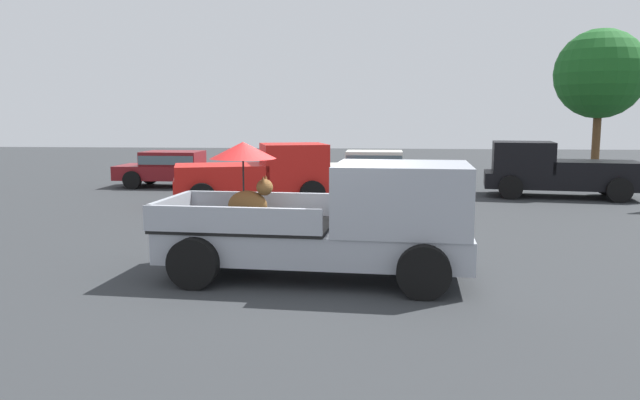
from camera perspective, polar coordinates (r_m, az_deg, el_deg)
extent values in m
plane|color=#2D3033|center=(10.27, -0.40, -7.13)|extent=(80.00, 80.00, 0.00)
cylinder|color=black|center=(11.01, 9.48, -4.08)|extent=(0.82, 0.33, 0.80)
cylinder|color=black|center=(9.10, 9.62, -6.61)|extent=(0.82, 0.33, 0.80)
cylinder|color=black|center=(11.50, -8.27, -3.54)|extent=(0.82, 0.33, 0.80)
cylinder|color=black|center=(9.69, -11.67, -5.77)|extent=(0.82, 0.33, 0.80)
cube|color=#9EA3AD|center=(10.14, -0.40, -4.02)|extent=(5.11, 2.13, 0.50)
cube|color=#9EA3AD|center=(9.88, 7.64, 0.25)|extent=(2.22, 2.00, 1.08)
cube|color=#4C606B|center=(9.89, 13.47, 1.28)|extent=(0.17, 1.72, 0.64)
cube|color=black|center=(10.32, -6.72, -2.27)|extent=(2.92, 2.02, 0.06)
cube|color=#9EA3AD|center=(11.17, -5.48, -0.29)|extent=(2.80, 0.29, 0.40)
cube|color=#9EA3AD|center=(9.42, -8.23, -1.86)|extent=(2.80, 0.29, 0.40)
cube|color=#9EA3AD|center=(10.72, -13.71, -0.82)|extent=(0.22, 1.84, 0.40)
ellipsoid|color=brown|center=(10.46, -6.74, -0.53)|extent=(0.70, 0.36, 0.52)
sphere|color=brown|center=(10.34, -5.17, 1.19)|extent=(0.30, 0.30, 0.28)
cone|color=brown|center=(10.40, -5.07, 2.00)|extent=(0.10, 0.10, 0.12)
cone|color=brown|center=(10.25, -5.28, 1.91)|extent=(0.10, 0.10, 0.12)
cylinder|color=black|center=(10.42, -7.11, 1.04)|extent=(0.03, 0.03, 1.10)
cone|color=red|center=(10.37, -7.17, 4.61)|extent=(1.19, 1.19, 0.28)
cylinder|color=black|center=(19.91, -1.76, 1.29)|extent=(0.80, 0.47, 0.76)
cylinder|color=black|center=(18.06, -0.72, 0.62)|extent=(0.80, 0.47, 0.76)
cylinder|color=black|center=(19.62, -11.01, 1.05)|extent=(0.80, 0.47, 0.76)
cylinder|color=black|center=(17.73, -10.92, 0.34)|extent=(0.80, 0.47, 0.76)
cube|color=red|center=(18.74, -6.08, 1.36)|extent=(5.11, 3.10, 0.50)
cube|color=red|center=(18.83, -2.47, 3.72)|extent=(2.34, 2.27, 1.00)
cube|color=red|center=(18.63, -9.17, 2.66)|extent=(3.10, 2.50, 0.40)
cylinder|color=black|center=(20.48, 17.30, 1.12)|extent=(0.79, 0.37, 0.76)
cylinder|color=black|center=(22.36, 17.00, 1.68)|extent=(0.79, 0.37, 0.76)
cylinder|color=black|center=(20.93, 26.07, 0.82)|extent=(0.79, 0.37, 0.76)
cylinder|color=black|center=(22.78, 25.06, 1.38)|extent=(0.79, 0.37, 0.76)
cube|color=black|center=(21.56, 21.41, 1.71)|extent=(5.02, 2.51, 0.50)
cube|color=black|center=(21.37, 18.31, 3.83)|extent=(2.15, 2.07, 1.00)
cube|color=black|center=(21.68, 24.09, 2.80)|extent=(2.94, 2.19, 0.40)
cylinder|color=black|center=(24.09, -9.50, 2.21)|extent=(0.66, 0.23, 0.66)
cylinder|color=black|center=(22.40, -10.67, 1.76)|extent=(0.66, 0.23, 0.66)
cylinder|color=black|center=(24.93, -15.50, 2.22)|extent=(0.66, 0.23, 0.66)
cylinder|color=black|center=(23.31, -17.06, 1.79)|extent=(0.66, 0.23, 0.66)
cube|color=maroon|center=(23.62, -13.23, 2.54)|extent=(4.32, 1.81, 0.52)
cube|color=maroon|center=(23.62, -13.50, 3.75)|extent=(2.12, 1.63, 0.56)
cube|color=#4C606B|center=(23.62, -13.50, 3.75)|extent=(2.06, 1.71, 0.32)
cylinder|color=black|center=(22.57, 1.32, 1.94)|extent=(0.66, 0.23, 0.66)
cylinder|color=black|center=(24.32, 1.65, 2.37)|extent=(0.66, 0.23, 0.66)
cylinder|color=black|center=(22.52, 8.19, 1.85)|extent=(0.66, 0.23, 0.66)
cylinder|color=black|center=(24.27, 8.03, 2.28)|extent=(0.66, 0.23, 0.66)
cube|color=silver|center=(23.36, 4.80, 2.66)|extent=(4.33, 1.83, 0.52)
cube|color=silver|center=(23.32, 5.06, 3.88)|extent=(2.13, 1.63, 0.56)
cube|color=#4C606B|center=(23.32, 5.06, 3.88)|extent=(2.07, 1.71, 0.32)
cylinder|color=brown|center=(27.63, 24.25, 4.84)|extent=(0.32, 0.32, 3.07)
sphere|color=#19561E|center=(27.66, 24.58, 10.62)|extent=(3.60, 3.60, 3.60)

